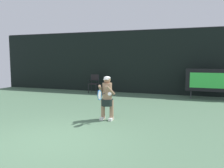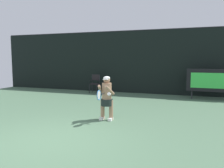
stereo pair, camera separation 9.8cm
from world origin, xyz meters
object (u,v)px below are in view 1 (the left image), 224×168
(umpire_chair, at_px, (94,82))
(tennis_player, at_px, (107,96))
(water_bottle, at_px, (98,92))
(tennis_racket, at_px, (100,95))
(scoreboard, at_px, (209,80))

(umpire_chair, distance_m, tennis_player, 6.07)
(water_bottle, bearing_deg, tennis_racket, -66.98)
(water_bottle, xyz_separation_m, tennis_racket, (2.34, -5.52, 0.78))
(scoreboard, distance_m, water_bottle, 5.85)
(umpire_chair, bearing_deg, scoreboard, -1.73)
(umpire_chair, xyz_separation_m, tennis_racket, (2.79, -5.91, 0.29))
(water_bottle, relative_size, tennis_player, 0.18)
(scoreboard, distance_m, tennis_player, 6.21)
(umpire_chair, height_order, tennis_player, tennis_player)
(scoreboard, height_order, tennis_player, scoreboard)
(scoreboard, bearing_deg, tennis_racket, -121.08)
(scoreboard, bearing_deg, water_bottle, -177.99)
(scoreboard, relative_size, tennis_racket, 3.65)
(water_bottle, distance_m, tennis_player, 5.56)
(umpire_chair, bearing_deg, tennis_player, -62.34)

